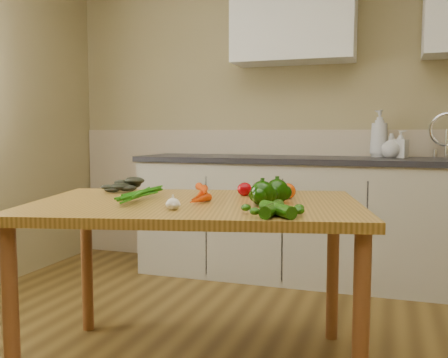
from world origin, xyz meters
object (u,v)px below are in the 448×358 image
leafy_greens (125,182)px  tomato_a (245,189)px  tomato_c (287,191)px  garlic_bulb (173,204)px  soap_bottle_b (401,144)px  soap_bottle_c (391,146)px  pepper_b (277,191)px  pepper_c (262,193)px  table (196,221)px  pepper_a (262,194)px  soap_bottle_a (379,134)px  carrot_bunch (181,193)px  zucchini_b (272,209)px  zucchini_a (277,209)px  tomato_b (263,190)px

leafy_greens → tomato_a: size_ratio=2.88×
tomato_c → garlic_bulb: bearing=-128.2°
soap_bottle_b → soap_bottle_c: soap_bottle_b is taller
soap_bottle_b → pepper_b: size_ratio=1.87×
soap_bottle_c → leafy_greens: soap_bottle_c is taller
pepper_c → garlic_bulb: bearing=-143.2°
table → pepper_a: (0.30, 0.01, 0.13)m
soap_bottle_a → tomato_a: (-0.58, -1.51, -0.27)m
table → carrot_bunch: 0.14m
table → pepper_c: size_ratio=15.75×
zucchini_b → garlic_bulb: bearing=179.1°
soap_bottle_c → pepper_a: 1.75m
leafy_greens → zucchini_a: size_ratio=1.08×
tomato_a → zucchini_b: size_ratio=0.35×
tomato_a → zucchini_a: bearing=-62.0°
leafy_greens → pepper_b: same height
leafy_greens → garlic_bulb: leafy_greens is taller
tomato_b → zucchini_a: size_ratio=0.37×
soap_bottle_a → pepper_a: 1.83m
soap_bottle_a → soap_bottle_b: soap_bottle_a is taller
pepper_c → tomato_a: size_ratio=1.43×
soap_bottle_c → tomato_c: bearing=88.2°
carrot_bunch → garlic_bulb: 0.26m
carrot_bunch → tomato_c: size_ratio=3.35×
table → soap_bottle_c: soap_bottle_c is taller
leafy_greens → zucchini_a: (0.91, -0.48, -0.03)m
carrot_bunch → garlic_bulb: bearing=-87.3°
soap_bottle_b → zucchini_b: soap_bottle_b is taller
soap_bottle_a → carrot_bunch: bearing=33.8°
soap_bottle_b → soap_bottle_c: size_ratio=1.13×
carrot_bunch → pepper_c: pepper_c is taller
pepper_a → zucchini_b: 0.29m
tomato_b → tomato_c: 0.14m
tomato_a → carrot_bunch: bearing=-130.8°
tomato_a → zucchini_b: (0.25, -0.51, -0.01)m
tomato_a → tomato_b: size_ratio=1.01×
table → zucchini_b: size_ratio=7.97×
table → pepper_b: size_ratio=15.59×
table → pepper_c: pepper_c is taller
soap_bottle_b → zucchini_a: (-0.45, -1.94, -0.20)m
tomato_c → zucchini_b: tomato_c is taller
tomato_a → zucchini_a: tomato_a is taller
soap_bottle_c → tomato_a: size_ratio=2.40×
zucchini_a → soap_bottle_b: bearing=76.9°
soap_bottle_b → tomato_b: 1.57m
soap_bottle_c → tomato_b: soap_bottle_c is taller
garlic_bulb → tomato_b: 0.57m
leafy_greens → pepper_b: size_ratio=1.99×
pepper_b → zucchini_b: (0.05, -0.33, -0.03)m
table → garlic_bulb: size_ratio=29.14×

